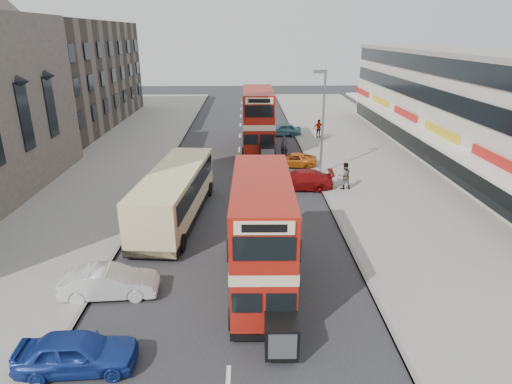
% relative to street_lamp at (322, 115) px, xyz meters
% --- Properties ---
extents(ground, '(160.00, 160.00, 0.00)m').
position_rel_street_lamp_xyz_m(ground, '(-6.52, -18.00, -4.78)').
color(ground, '#28282B').
rests_on(ground, ground).
extents(road_surface, '(12.00, 90.00, 0.01)m').
position_rel_street_lamp_xyz_m(road_surface, '(-6.52, 2.00, -4.78)').
color(road_surface, '#28282B').
rests_on(road_surface, ground).
extents(pavement_right, '(12.00, 90.00, 0.15)m').
position_rel_street_lamp_xyz_m(pavement_right, '(5.48, 2.00, -4.71)').
color(pavement_right, gray).
rests_on(pavement_right, ground).
extents(pavement_left, '(12.00, 90.00, 0.15)m').
position_rel_street_lamp_xyz_m(pavement_left, '(-18.52, 2.00, -4.71)').
color(pavement_left, gray).
rests_on(pavement_left, ground).
extents(kerb_left, '(0.20, 90.00, 0.16)m').
position_rel_street_lamp_xyz_m(kerb_left, '(-12.62, 2.00, -4.71)').
color(kerb_left, gray).
rests_on(kerb_left, ground).
extents(kerb_right, '(0.20, 90.00, 0.16)m').
position_rel_street_lamp_xyz_m(kerb_right, '(-0.42, 2.00, -4.71)').
color(kerb_right, gray).
rests_on(kerb_right, ground).
extents(brick_terrace, '(14.00, 28.00, 12.00)m').
position_rel_street_lamp_xyz_m(brick_terrace, '(-28.52, 20.00, 1.22)').
color(brick_terrace, '#66594C').
rests_on(brick_terrace, ground).
extents(commercial_row, '(9.90, 46.20, 9.30)m').
position_rel_street_lamp_xyz_m(commercial_row, '(13.42, 4.00, -0.09)').
color(commercial_row, beige).
rests_on(commercial_row, ground).
extents(street_lamp, '(1.00, 0.20, 8.12)m').
position_rel_street_lamp_xyz_m(street_lamp, '(0.00, 0.00, 0.00)').
color(street_lamp, slate).
rests_on(street_lamp, ground).
extents(bus_main, '(2.58, 8.91, 4.89)m').
position_rel_street_lamp_xyz_m(bus_main, '(-5.22, -16.22, -2.21)').
color(bus_main, black).
rests_on(bus_main, ground).
extents(bus_second, '(2.83, 10.13, 5.57)m').
position_rel_street_lamp_xyz_m(bus_second, '(-4.69, 7.73, -1.85)').
color(bus_second, black).
rests_on(bus_second, ground).
extents(coach, '(3.74, 11.00, 2.86)m').
position_rel_street_lamp_xyz_m(coach, '(-10.14, -8.53, -3.10)').
color(coach, black).
rests_on(coach, ground).
extents(car_left_near, '(4.05, 1.80, 1.35)m').
position_rel_street_lamp_xyz_m(car_left_near, '(-11.58, -20.98, -4.11)').
color(car_left_near, navy).
rests_on(car_left_near, ground).
extents(car_left_front, '(4.12, 1.66, 1.33)m').
position_rel_street_lamp_xyz_m(car_left_front, '(-11.75, -16.68, -4.12)').
color(car_left_front, silver).
rests_on(car_left_front, ground).
extents(car_right_a, '(4.92, 2.24, 1.40)m').
position_rel_street_lamp_xyz_m(car_right_a, '(-2.01, -3.35, -4.09)').
color(car_right_a, maroon).
rests_on(car_right_a, ground).
extents(car_right_b, '(4.24, 2.31, 1.13)m').
position_rel_street_lamp_xyz_m(car_right_b, '(-1.92, 2.30, -4.22)').
color(car_right_b, orange).
rests_on(car_right_b, ground).
extents(car_right_c, '(4.00, 1.73, 1.34)m').
position_rel_street_lamp_xyz_m(car_right_c, '(-1.77, 13.88, -4.11)').
color(car_right_c, teal).
rests_on(car_right_c, ground).
extents(pedestrian_near, '(0.78, 0.58, 1.96)m').
position_rel_street_lamp_xyz_m(pedestrian_near, '(1.15, -3.78, -3.65)').
color(pedestrian_near, gray).
rests_on(pedestrian_near, pavement_right).
extents(pedestrian_far, '(1.22, 0.76, 1.93)m').
position_rel_street_lamp_xyz_m(pedestrian_far, '(1.90, 12.41, -3.67)').
color(pedestrian_far, gray).
rests_on(pedestrian_far, pavement_right).
extents(cyclist, '(0.71, 1.59, 2.23)m').
position_rel_street_lamp_xyz_m(cyclist, '(-2.49, 3.87, -3.98)').
color(cyclist, gray).
rests_on(cyclist, ground).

